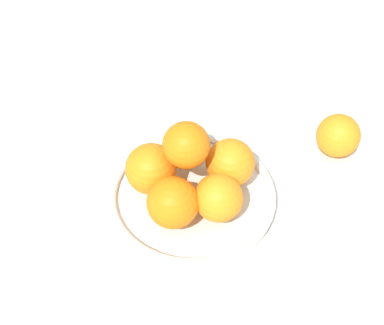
# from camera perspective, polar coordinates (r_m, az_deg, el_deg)

# --- Properties ---
(ground_plane) EXTENTS (4.00, 4.00, 0.00)m
(ground_plane) POSITION_cam_1_polar(r_m,az_deg,el_deg) (0.83, 0.00, -4.16)
(ground_plane) COLOR beige
(fruit_bowl) EXTENTS (0.26, 0.26, 0.03)m
(fruit_bowl) POSITION_cam_1_polar(r_m,az_deg,el_deg) (0.82, 0.00, -3.60)
(fruit_bowl) COLOR silver
(fruit_bowl) RESTS_ON ground_plane
(orange_pile) EXTENTS (0.18, 0.18, 0.13)m
(orange_pile) POSITION_cam_1_polar(r_m,az_deg,el_deg) (0.78, -0.28, -0.86)
(orange_pile) COLOR orange
(orange_pile) RESTS_ON fruit_bowl
(stray_orange) EXTENTS (0.07, 0.07, 0.07)m
(stray_orange) POSITION_cam_1_polar(r_m,az_deg,el_deg) (0.91, 15.33, 2.79)
(stray_orange) COLOR orange
(stray_orange) RESTS_ON ground_plane
(napkin_folded) EXTENTS (0.20, 0.20, 0.01)m
(napkin_folded) POSITION_cam_1_polar(r_m,az_deg,el_deg) (0.85, 18.62, -6.31)
(napkin_folded) COLOR silver
(napkin_folded) RESTS_ON ground_plane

